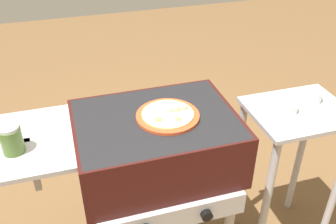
% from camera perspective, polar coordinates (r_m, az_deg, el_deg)
% --- Properties ---
extents(grill, '(0.96, 0.53, 0.90)m').
position_cam_1_polar(grill, '(1.55, -2.23, -5.54)').
color(grill, '#38110F').
rests_on(grill, ground_plane).
extents(pizza_cheese, '(0.25, 0.25, 0.03)m').
position_cam_1_polar(pizza_cheese, '(1.47, -0.01, -0.50)').
color(pizza_cheese, '#C64723').
rests_on(pizza_cheese, grill).
extents(sauce_jar, '(0.07, 0.07, 0.10)m').
position_cam_1_polar(sauce_jar, '(1.38, -22.49, -3.83)').
color(sauce_jar, '#4C6B2D').
rests_on(sauce_jar, grill).
extents(prep_table, '(0.44, 0.36, 0.82)m').
position_cam_1_polar(prep_table, '(1.91, 17.90, -5.76)').
color(prep_table, '#B2B2B7').
rests_on(prep_table, ground_plane).
extents(topping_bowl_near, '(0.10, 0.10, 0.04)m').
position_cam_1_polar(topping_bowl_near, '(1.74, 17.27, 0.78)').
color(topping_bowl_near, silver).
rests_on(topping_bowl_near, prep_table).
extents(topping_bowl_far, '(0.10, 0.10, 0.04)m').
position_cam_1_polar(topping_bowl_far, '(1.85, 20.60, 2.25)').
color(topping_bowl_far, silver).
rests_on(topping_bowl_far, prep_table).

